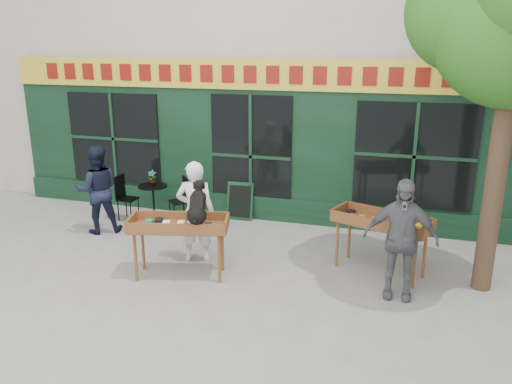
% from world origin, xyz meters
% --- Properties ---
extents(ground, '(80.00, 80.00, 0.00)m').
position_xyz_m(ground, '(0.00, 0.00, 0.00)').
color(ground, slate).
rests_on(ground, ground).
extents(book_cart_center, '(1.61, 0.98, 0.99)m').
position_xyz_m(book_cart_center, '(-0.24, -0.65, 0.82)').
color(book_cart_center, brown).
rests_on(book_cart_center, ground).
extents(dog, '(0.48, 0.67, 0.60)m').
position_xyz_m(dog, '(0.11, -0.70, 1.29)').
color(dog, black).
rests_on(dog, book_cart_center).
extents(woman, '(0.72, 0.56, 1.74)m').
position_xyz_m(woman, '(-0.24, -0.00, 0.87)').
color(woman, white).
rests_on(woman, ground).
extents(book_cart_right, '(1.62, 1.10, 0.99)m').
position_xyz_m(book_cart_right, '(2.77, 0.42, 0.82)').
color(book_cart_right, brown).
rests_on(book_cart_right, ground).
extents(man_right, '(1.05, 0.44, 1.79)m').
position_xyz_m(man_right, '(3.07, -0.33, 0.89)').
color(man_right, '#535358').
rests_on(man_right, ground).
extents(bistro_table, '(0.60, 0.60, 0.76)m').
position_xyz_m(bistro_table, '(-1.91, 1.59, 0.54)').
color(bistro_table, black).
rests_on(bistro_table, ground).
extents(bistro_chair_left, '(0.37, 0.37, 0.95)m').
position_xyz_m(bistro_chair_left, '(-2.55, 1.49, 0.56)').
color(bistro_chair_left, black).
rests_on(bistro_chair_left, ground).
extents(bistro_chair_right, '(0.51, 0.51, 0.95)m').
position_xyz_m(bistro_chair_right, '(-1.29, 1.70, 0.56)').
color(bistro_chair_right, black).
rests_on(bistro_chair_right, ground).
extents(potted_plant, '(0.19, 0.15, 0.32)m').
position_xyz_m(potted_plant, '(-1.91, 1.59, 0.93)').
color(potted_plant, gray).
rests_on(potted_plant, bistro_table).
extents(man_left, '(1.06, 1.00, 1.72)m').
position_xyz_m(man_left, '(-2.61, 0.69, 0.86)').
color(man_left, black).
rests_on(man_left, ground).
extents(chalkboard, '(0.57, 0.23, 0.79)m').
position_xyz_m(chalkboard, '(-0.21, 2.19, 0.40)').
color(chalkboard, black).
rests_on(chalkboard, ground).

